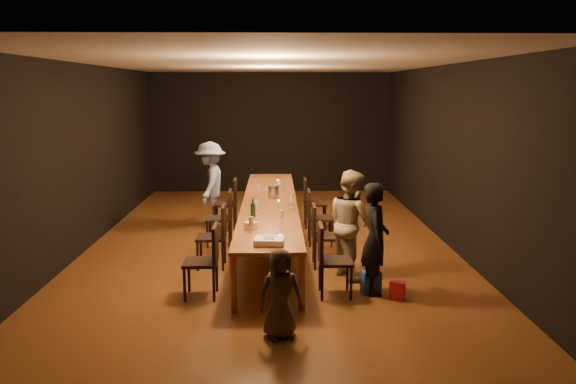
{
  "coord_description": "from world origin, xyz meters",
  "views": [
    {
      "loc": [
        0.09,
        -9.19,
        2.6
      ],
      "look_at": [
        0.29,
        -0.53,
        1.0
      ],
      "focal_mm": 35.0,
      "sensor_mm": 36.0,
      "label": 1
    }
  ],
  "objects_px": {
    "chair_left_3": "(225,203)",
    "chair_right_3": "(315,203)",
    "table": "(270,204)",
    "champagne_bottle": "(253,207)",
    "ice_bucket": "(273,191)",
    "chair_right_1": "(327,236)",
    "woman_birthday": "(375,239)",
    "man_blue": "(210,184)",
    "chair_left_0": "(201,261)",
    "birthday_cake": "(269,241)",
    "chair_left_1": "(211,236)",
    "child": "(280,293)",
    "chair_left_2": "(219,218)",
    "plate_stack": "(251,226)",
    "chair_right_0": "(335,260)",
    "chair_right_2": "(320,217)"
  },
  "relations": [
    {
      "from": "chair_left_1",
      "to": "chair_left_3",
      "type": "relative_size",
      "value": 1.0
    },
    {
      "from": "chair_right_0",
      "to": "ice_bucket",
      "type": "relative_size",
      "value": 4.53
    },
    {
      "from": "chair_left_1",
      "to": "plate_stack",
      "type": "height_order",
      "value": "chair_left_1"
    },
    {
      "from": "chair_left_0",
      "to": "woman_birthday",
      "type": "relative_size",
      "value": 0.64
    },
    {
      "from": "chair_right_1",
      "to": "chair_left_3",
      "type": "xyz_separation_m",
      "value": [
        -1.7,
        2.4,
        0.0
      ]
    },
    {
      "from": "chair_right_0",
      "to": "chair_right_3",
      "type": "height_order",
      "value": "same"
    },
    {
      "from": "chair_left_0",
      "to": "ice_bucket",
      "type": "relative_size",
      "value": 4.53
    },
    {
      "from": "champagne_bottle",
      "to": "birthday_cake",
      "type": "bearing_deg",
      "value": -80.43
    },
    {
      "from": "table",
      "to": "birthday_cake",
      "type": "distance_m",
      "value": 2.66
    },
    {
      "from": "woman_birthday",
      "to": "chair_left_3",
      "type": "bearing_deg",
      "value": 36.1
    },
    {
      "from": "chair_right_3",
      "to": "chair_left_3",
      "type": "relative_size",
      "value": 1.0
    },
    {
      "from": "table",
      "to": "chair_left_0",
      "type": "distance_m",
      "value": 2.56
    },
    {
      "from": "birthday_cake",
      "to": "man_blue",
      "type": "bearing_deg",
      "value": 110.51
    },
    {
      "from": "chair_right_2",
      "to": "champagne_bottle",
      "type": "bearing_deg",
      "value": -42.7
    },
    {
      "from": "chair_right_1",
      "to": "chair_left_1",
      "type": "bearing_deg",
      "value": -90.0
    },
    {
      "from": "table",
      "to": "chair_right_1",
      "type": "height_order",
      "value": "chair_right_1"
    },
    {
      "from": "table",
      "to": "chair_right_0",
      "type": "bearing_deg",
      "value": -70.5
    },
    {
      "from": "chair_right_1",
      "to": "birthday_cake",
      "type": "bearing_deg",
      "value": -29.81
    },
    {
      "from": "man_blue",
      "to": "child",
      "type": "distance_m",
      "value": 5.23
    },
    {
      "from": "chair_left_3",
      "to": "chair_right_3",
      "type": "bearing_deg",
      "value": -90.0
    },
    {
      "from": "man_blue",
      "to": "chair_left_2",
      "type": "bearing_deg",
      "value": 14.88
    },
    {
      "from": "chair_left_1",
      "to": "child",
      "type": "bearing_deg",
      "value": -157.56
    },
    {
      "from": "ice_bucket",
      "to": "chair_left_1",
      "type": "bearing_deg",
      "value": -120.61
    },
    {
      "from": "chair_right_1",
      "to": "chair_left_1",
      "type": "relative_size",
      "value": 1.0
    },
    {
      "from": "chair_left_3",
      "to": "ice_bucket",
      "type": "height_order",
      "value": "ice_bucket"
    },
    {
      "from": "chair_left_2",
      "to": "plate_stack",
      "type": "bearing_deg",
      "value": -162.17
    },
    {
      "from": "child",
      "to": "champagne_bottle",
      "type": "xyz_separation_m",
      "value": [
        -0.37,
        2.42,
        0.42
      ]
    },
    {
      "from": "chair_right_1",
      "to": "child",
      "type": "height_order",
      "value": "child"
    },
    {
      "from": "chair_left_0",
      "to": "man_blue",
      "type": "distance_m",
      "value": 3.89
    },
    {
      "from": "chair_left_1",
      "to": "birthday_cake",
      "type": "distance_m",
      "value": 1.72
    },
    {
      "from": "champagne_bottle",
      "to": "chair_left_3",
      "type": "bearing_deg",
      "value": 104.58
    },
    {
      "from": "chair_right_0",
      "to": "chair_right_1",
      "type": "distance_m",
      "value": 1.2
    },
    {
      "from": "woman_birthday",
      "to": "child",
      "type": "height_order",
      "value": "woman_birthday"
    },
    {
      "from": "table",
      "to": "chair_right_1",
      "type": "xyz_separation_m",
      "value": [
        0.85,
        -1.2,
        -0.24
      ]
    },
    {
      "from": "table",
      "to": "woman_birthday",
      "type": "height_order",
      "value": "woman_birthday"
    },
    {
      "from": "table",
      "to": "champagne_bottle",
      "type": "relative_size",
      "value": 20.03
    },
    {
      "from": "chair_right_3",
      "to": "chair_left_3",
      "type": "distance_m",
      "value": 1.7
    },
    {
      "from": "chair_right_0",
      "to": "birthday_cake",
      "type": "xyz_separation_m",
      "value": [
        -0.83,
        -0.25,
        0.33
      ]
    },
    {
      "from": "chair_right_0",
      "to": "champagne_bottle",
      "type": "relative_size",
      "value": 3.1
    },
    {
      "from": "man_blue",
      "to": "chair_left_3",
      "type": "bearing_deg",
      "value": 51.66
    },
    {
      "from": "chair_right_3",
      "to": "ice_bucket",
      "type": "bearing_deg",
      "value": -42.49
    },
    {
      "from": "chair_right_0",
      "to": "child",
      "type": "bearing_deg",
      "value": -30.75
    },
    {
      "from": "man_blue",
      "to": "table",
      "type": "bearing_deg",
      "value": 41.42
    },
    {
      "from": "chair_right_0",
      "to": "chair_right_3",
      "type": "xyz_separation_m",
      "value": [
        0.0,
        3.6,
        0.0
      ]
    },
    {
      "from": "chair_right_1",
      "to": "woman_birthday",
      "type": "xyz_separation_m",
      "value": [
        0.51,
        -1.11,
        0.26
      ]
    },
    {
      "from": "chair_left_2",
      "to": "man_blue",
      "type": "bearing_deg",
      "value": 11.56
    },
    {
      "from": "woman_birthday",
      "to": "ice_bucket",
      "type": "xyz_separation_m",
      "value": [
        -1.31,
        2.65,
        0.13
      ]
    },
    {
      "from": "chair_left_2",
      "to": "plate_stack",
      "type": "distance_m",
      "value": 2.04
    },
    {
      "from": "chair_right_3",
      "to": "ice_bucket",
      "type": "distance_m",
      "value": 1.23
    },
    {
      "from": "chair_left_1",
      "to": "man_blue",
      "type": "distance_m",
      "value": 2.7
    }
  ]
}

